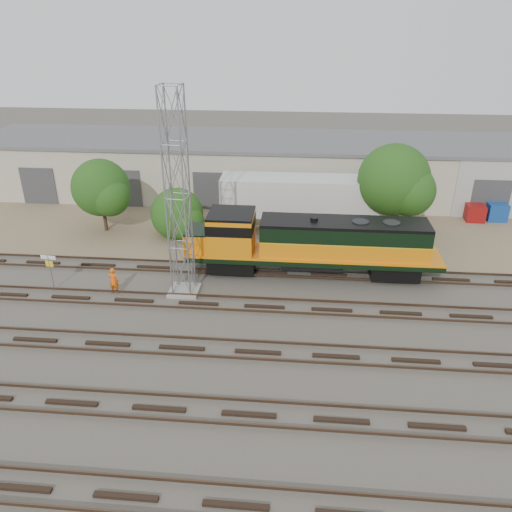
# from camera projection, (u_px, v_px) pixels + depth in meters

# --- Properties ---
(ground) EXTENTS (140.00, 140.00, 0.00)m
(ground) POSITION_uv_depth(u_px,v_px,m) (262.00, 321.00, 28.47)
(ground) COLOR #47423A
(ground) RESTS_ON ground
(dirt_strip) EXTENTS (80.00, 16.00, 0.02)m
(dirt_strip) POSITION_uv_depth(u_px,v_px,m) (276.00, 223.00, 41.93)
(dirt_strip) COLOR #726047
(dirt_strip) RESTS_ON ground
(tracks) EXTENTS (80.00, 20.40, 0.28)m
(tracks) POSITION_uv_depth(u_px,v_px,m) (258.00, 352.00, 25.75)
(tracks) COLOR black
(tracks) RESTS_ON ground
(warehouse) EXTENTS (58.40, 10.40, 5.30)m
(warehouse) POSITION_uv_depth(u_px,v_px,m) (282.00, 167.00, 47.94)
(warehouse) COLOR #BBB09C
(warehouse) RESTS_ON ground
(locomotive) EXTENTS (16.69, 2.93, 4.01)m
(locomotive) POSITION_uv_depth(u_px,v_px,m) (308.00, 243.00, 32.65)
(locomotive) COLOR black
(locomotive) RESTS_ON tracks
(signal_tower) EXTENTS (1.85, 1.85, 12.51)m
(signal_tower) POSITION_uv_depth(u_px,v_px,m) (178.00, 200.00, 28.88)
(signal_tower) COLOR gray
(signal_tower) RESTS_ON ground
(sign_post) EXTENTS (1.00, 0.14, 2.44)m
(sign_post) POSITION_uv_depth(u_px,v_px,m) (50.00, 266.00, 31.08)
(sign_post) COLOR gray
(sign_post) RESTS_ON ground
(worker) EXTENTS (0.67, 0.46, 1.76)m
(worker) POSITION_uv_depth(u_px,v_px,m) (114.00, 281.00, 31.02)
(worker) COLOR #F25C0D
(worker) RESTS_ON ground
(semi_trailer) EXTENTS (14.36, 3.03, 4.41)m
(semi_trailer) POSITION_uv_depth(u_px,v_px,m) (316.00, 198.00, 39.36)
(semi_trailer) COLOR silver
(semi_trailer) RESTS_ON ground
(dumpster_blue) EXTENTS (1.61, 1.51, 1.50)m
(dumpster_blue) POSITION_uv_depth(u_px,v_px,m) (496.00, 212.00, 42.36)
(dumpster_blue) COLOR navy
(dumpster_blue) RESTS_ON ground
(dumpster_red) EXTENTS (1.57, 1.47, 1.40)m
(dumpster_red) POSITION_uv_depth(u_px,v_px,m) (475.00, 213.00, 42.22)
(dumpster_red) COLOR maroon
(dumpster_red) RESTS_ON ground
(tree_west) EXTENTS (4.72, 4.49, 5.88)m
(tree_west) POSITION_uv_depth(u_px,v_px,m) (103.00, 190.00, 38.89)
(tree_west) COLOR #382619
(tree_west) RESTS_ON ground
(tree_mid) EXTENTS (4.30, 4.10, 4.10)m
(tree_mid) POSITION_uv_depth(u_px,v_px,m) (179.00, 216.00, 38.81)
(tree_mid) COLOR #382619
(tree_mid) RESTS_ON ground
(tree_east) EXTENTS (5.71, 5.44, 7.34)m
(tree_east) POSITION_uv_depth(u_px,v_px,m) (398.00, 183.00, 37.34)
(tree_east) COLOR #382619
(tree_east) RESTS_ON ground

